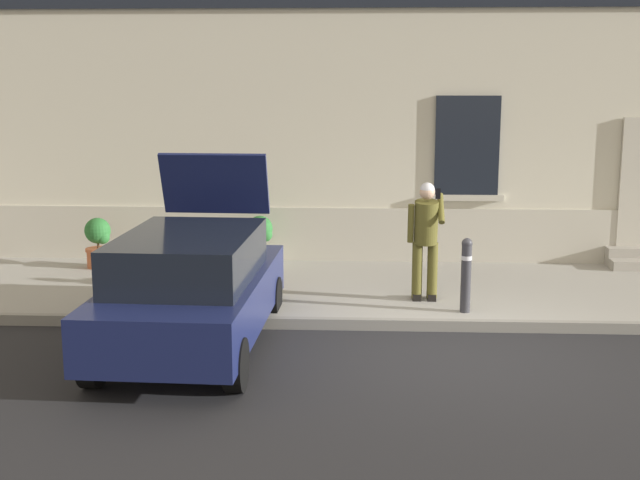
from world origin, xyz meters
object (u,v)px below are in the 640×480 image
bollard_near_person (466,272)px  planter_cream (261,239)px  hatchback_car_navy (192,287)px  planter_terracotta (98,241)px  person_on_phone (426,234)px

bollard_near_person → planter_cream: bollard_near_person is taller
planter_cream → bollard_near_person: bearing=-41.7°
hatchback_car_navy → planter_cream: 4.19m
planter_terracotta → planter_cream: size_ratio=1.00×
bollard_near_person → planter_cream: (-3.18, 2.83, -0.11)m
hatchback_car_navy → bollard_near_person: (3.53, 1.33, -0.09)m
planter_cream → planter_terracotta: bearing=-172.8°
hatchback_car_navy → person_on_phone: 3.57m
planter_terracotta → planter_cream: 2.76m
planter_terracotta → bollard_near_person: bearing=-22.8°
hatchback_car_navy → person_on_phone: size_ratio=2.36×
hatchback_car_navy → planter_cream: bearing=85.2°
person_on_phone → bollard_near_person: bearing=-54.9°
bollard_near_person → person_on_phone: bearing=133.5°
bollard_near_person → planter_terracotta: size_ratio=1.22×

